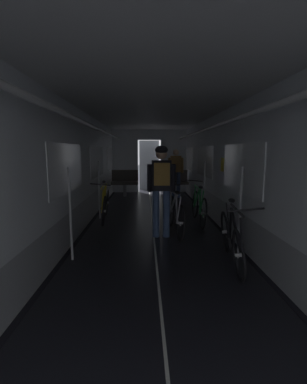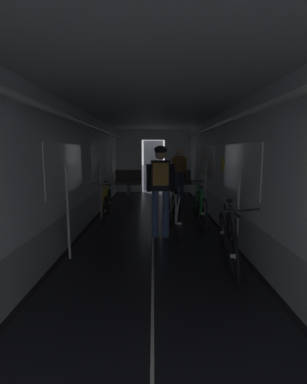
{
  "view_description": "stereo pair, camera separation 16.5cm",
  "coord_description": "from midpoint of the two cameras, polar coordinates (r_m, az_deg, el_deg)",
  "views": [
    {
      "loc": [
        -0.16,
        -1.96,
        1.64
      ],
      "look_at": [
        0.0,
        3.41,
        0.84
      ],
      "focal_mm": 26.05,
      "sensor_mm": 36.0,
      "label": 1
    },
    {
      "loc": [
        0.01,
        -1.96,
        1.64
      ],
      "look_at": [
        0.0,
        3.41,
        0.84
      ],
      "focal_mm": 26.05,
      "sensor_mm": 36.0,
      "label": 2
    }
  ],
  "objects": [
    {
      "name": "bench_seat_far_left",
      "position": [
        10.13,
        -4.6,
        2.38
      ],
      "size": [
        0.98,
        0.51,
        0.95
      ],
      "color": "gray",
      "rests_on": "ground"
    },
    {
      "name": "train_car_shell",
      "position": [
        5.56,
        0.86,
        9.09
      ],
      "size": [
        3.14,
        12.34,
        2.57
      ],
      "color": "black",
      "rests_on": "ground"
    },
    {
      "name": "bicycle_black",
      "position": [
        4.2,
        16.28,
        -9.29
      ],
      "size": [
        0.44,
        1.69,
        0.95
      ],
      "color": "black",
      "rests_on": "ground"
    },
    {
      "name": "bicycle_green",
      "position": [
        6.38,
        10.25,
        -3.01
      ],
      "size": [
        0.44,
        1.69,
        0.95
      ],
      "color": "black",
      "rests_on": "ground"
    },
    {
      "name": "person_standing_near_bench",
      "position": [
        9.73,
        5.86,
        4.53
      ],
      "size": [
        0.53,
        0.23,
        1.69
      ],
      "color": "#384C75",
      "rests_on": "ground"
    },
    {
      "name": "bicycle_yellow",
      "position": [
        6.68,
        -8.81,
        -2.46
      ],
      "size": [
        0.44,
        1.69,
        0.95
      ],
      "color": "black",
      "rests_on": "ground"
    },
    {
      "name": "bicycle_silver_in_aisle",
      "position": [
        5.57,
        5.35,
        -4.58
      ],
      "size": [
        0.44,
        1.69,
        0.95
      ],
      "color": "black",
      "rests_on": "ground"
    },
    {
      "name": "person_cyclist_aisle",
      "position": [
        5.18,
        2.46,
        2.18
      ],
      "size": [
        0.53,
        0.39,
        1.73
      ],
      "color": "#384C75",
      "rests_on": "ground"
    },
    {
      "name": "bench_seat_far_right",
      "position": [
        10.14,
        5.6,
        2.38
      ],
      "size": [
        0.98,
        0.51,
        0.95
      ],
      "color": "gray",
      "rests_on": "ground"
    },
    {
      "name": "ground_plane",
      "position": [
        2.56,
        2.0,
        -31.38
      ],
      "size": [
        60.0,
        60.0,
        0.0
      ],
      "primitive_type": "plane",
      "color": "black"
    }
  ]
}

